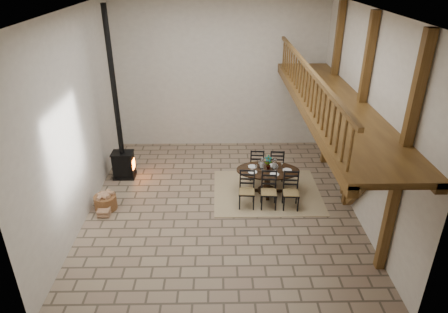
{
  "coord_description": "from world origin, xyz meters",
  "views": [
    {
      "loc": [
        -0.09,
        -9.13,
        5.99
      ],
      "look_at": [
        0.07,
        0.4,
        1.25
      ],
      "focal_mm": 32.0,
      "sensor_mm": 36.0,
      "label": 1
    }
  ],
  "objects_px": {
    "dining_table": "(268,182)",
    "log_stack": "(104,212)",
    "log_basket": "(105,202)",
    "wood_stove": "(121,143)"
  },
  "relations": [
    {
      "from": "dining_table",
      "to": "wood_stove",
      "type": "relative_size",
      "value": 0.41
    },
    {
      "from": "dining_table",
      "to": "wood_stove",
      "type": "xyz_separation_m",
      "value": [
        -4.23,
        1.06,
        0.73
      ]
    },
    {
      "from": "dining_table",
      "to": "log_stack",
      "type": "bearing_deg",
      "value": -163.14
    },
    {
      "from": "wood_stove",
      "to": "log_basket",
      "type": "distance_m",
      "value": 1.96
    },
    {
      "from": "log_basket",
      "to": "log_stack",
      "type": "bearing_deg",
      "value": -84.15
    },
    {
      "from": "dining_table",
      "to": "log_basket",
      "type": "distance_m",
      "value": 4.43
    },
    {
      "from": "wood_stove",
      "to": "log_basket",
      "type": "height_order",
      "value": "wood_stove"
    },
    {
      "from": "wood_stove",
      "to": "log_stack",
      "type": "distance_m",
      "value": 2.29
    },
    {
      "from": "log_basket",
      "to": "wood_stove",
      "type": "bearing_deg",
      "value": 85.12
    },
    {
      "from": "log_basket",
      "to": "log_stack",
      "type": "xyz_separation_m",
      "value": [
        0.03,
        -0.33,
        -0.11
      ]
    }
  ]
}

